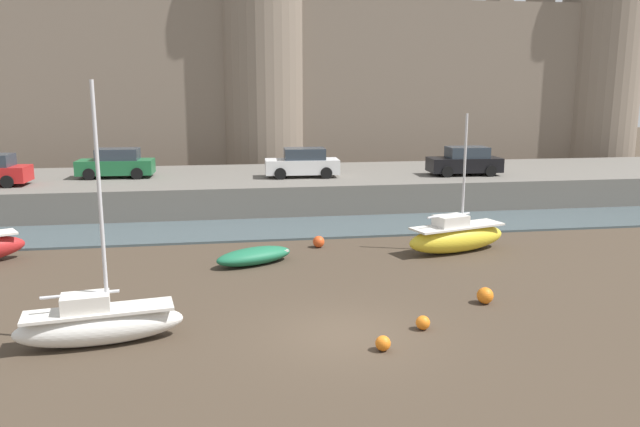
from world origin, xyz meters
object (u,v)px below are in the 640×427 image
car_quay_west (465,161)px  car_quay_centre_west (116,164)px  car_quay_east (303,163)px  sailboat_near_channel_right (457,236)px  mooring_buoy_near_shore (383,343)px  sailboat_near_channel_left (99,323)px  mooring_buoy_near_channel (485,296)px  mooring_buoy_mid_mud (319,242)px  mooring_buoy_off_centre (423,323)px  rowboat_foreground_centre (254,256)px

car_quay_west → car_quay_centre_west: bearing=174.0°
car_quay_east → sailboat_near_channel_right: bearing=-66.2°
mooring_buoy_near_shore → car_quay_east: bearing=88.4°
sailboat_near_channel_right → sailboat_near_channel_left: bearing=-149.6°
car_quay_west → mooring_buoy_near_channel: bearing=-109.6°
mooring_buoy_near_channel → mooring_buoy_near_shore: size_ratio=1.30×
sailboat_near_channel_left → mooring_buoy_near_shore: bearing=-12.5°
mooring_buoy_mid_mud → car_quay_west: car_quay_west is taller
sailboat_near_channel_left → car_quay_centre_west: (-2.51, 19.86, 1.84)m
mooring_buoy_off_centre → car_quay_west: (8.43, 18.19, 2.22)m
sailboat_near_channel_right → mooring_buoy_mid_mud: (-5.44, 1.59, -0.40)m
car_quay_centre_west → car_quay_west: (19.61, -2.06, 0.00)m
rowboat_foreground_centre → mooring_buoy_off_centre: size_ratio=8.21×
sailboat_near_channel_left → car_quay_west: size_ratio=1.63×
car_quay_centre_west → mooring_buoy_near_channel: bearing=-53.4°
mooring_buoy_mid_mud → car_quay_west: bearing=41.7°
sailboat_near_channel_right → mooring_buoy_near_channel: 6.24m
mooring_buoy_mid_mud → car_quay_centre_west: bearing=131.8°
mooring_buoy_off_centre → mooring_buoy_near_channel: 3.12m
rowboat_foreground_centre → mooring_buoy_near_channel: (6.85, -5.54, -0.08)m
car_quay_east → car_quay_west: (9.32, -0.65, 0.00)m
sailboat_near_channel_right → car_quay_east: 12.19m
rowboat_foreground_centre → car_quay_centre_west: bearing=118.1°
rowboat_foreground_centre → mooring_buoy_mid_mud: 3.52m
mooring_buoy_near_shore → car_quay_centre_west: 23.66m
mooring_buoy_mid_mud → mooring_buoy_near_channel: bearing=-62.2°
rowboat_foreground_centre → mooring_buoy_near_channel: size_ratio=6.35×
rowboat_foreground_centre → car_quay_west: size_ratio=0.79×
mooring_buoy_mid_mud → car_quay_centre_west: 14.73m
mooring_buoy_near_channel → car_quay_east: (-3.47, 17.10, 2.17)m
mooring_buoy_off_centre → mooring_buoy_near_shore: size_ratio=1.00×
sailboat_near_channel_left → mooring_buoy_near_channel: 11.34m
sailboat_near_channel_left → car_quay_west: (17.10, 17.80, 1.84)m
mooring_buoy_off_centre → mooring_buoy_mid_mud: bearing=98.8°
mooring_buoy_near_shore → car_quay_west: (9.89, 19.40, 2.22)m
mooring_buoy_near_channel → car_quay_west: 17.59m
car_quay_centre_west → mooring_buoy_off_centre: bearing=-61.1°
car_quay_east → car_quay_centre_west: bearing=172.2°
rowboat_foreground_centre → car_quay_centre_west: car_quay_centre_west is taller
mooring_buoy_near_channel → car_quay_centre_west: 23.16m
sailboat_near_channel_right → mooring_buoy_near_channel: sailboat_near_channel_right is taller
sailboat_near_channel_left → mooring_buoy_near_shore: 7.40m
rowboat_foreground_centre → car_quay_east: car_quay_east is taller
sailboat_near_channel_left → mooring_buoy_near_channel: bearing=6.8°
mooring_buoy_mid_mud → car_quay_centre_west: (-9.72, 10.85, 2.18)m
car_quay_east → mooring_buoy_mid_mud: bearing=-93.5°
car_quay_west → sailboat_near_channel_right: bearing=-113.2°
rowboat_foreground_centre → car_quay_west: bearing=40.7°
mooring_buoy_near_channel → car_quay_west: (5.85, 16.45, 2.17)m
mooring_buoy_off_centre → mooring_buoy_near_shore: (-1.46, -1.20, -0.00)m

